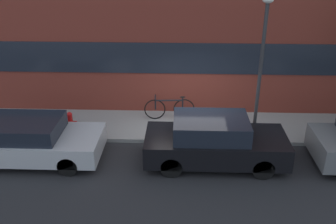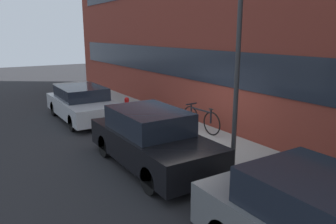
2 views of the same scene
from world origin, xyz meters
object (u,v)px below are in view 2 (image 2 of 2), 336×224
Objects in this scene: parked_car_silver at (83,103)px; lamp_post at (238,51)px; bicycle at (201,119)px; fire_hydrant at (127,106)px; parked_car_black at (151,139)px.

lamp_post is (6.76, 1.43, 2.22)m from parked_car_silver.
fire_hydrant is at bearing 15.26° from bicycle.
parked_car_silver is 0.93× the size of lamp_post.
lamp_post is (6.00, -0.07, 2.37)m from fire_hydrant.
parked_car_silver is 1.02× the size of parked_car_black.
bicycle is 3.80m from lamp_post.
parked_car_black reaches higher than bicycle.
fire_hydrant is (0.77, 1.50, -0.15)m from parked_car_silver.
bicycle is 0.40× the size of lamp_post.
lamp_post is at bearing -0.66° from fire_hydrant.
parked_car_black is (5.36, -0.00, 0.07)m from parked_car_silver.
parked_car_silver is 7.26m from lamp_post.
lamp_post is (2.77, -1.18, 2.31)m from bicycle.
bicycle is at bearing 156.87° from lamp_post.
lamp_post is at bearing 45.57° from parked_car_black.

